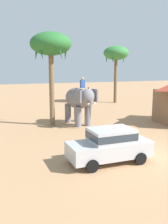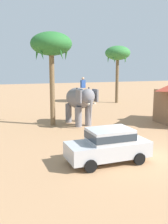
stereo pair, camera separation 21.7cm
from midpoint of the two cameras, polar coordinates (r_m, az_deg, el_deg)
name	(u,v)px [view 2 (the right image)]	position (r m, az deg, el deg)	size (l,w,h in m)	color
ground_plane	(139,157)	(13.91, 12.73, -9.80)	(120.00, 120.00, 0.00)	tan
car_sedan_foreground	(109,144)	(12.65, 6.04, -7.19)	(4.11, 1.91, 1.70)	#B7BABF
elephant_with_mahout	(79,100)	(20.54, -0.72, 2.62)	(2.05, 3.98, 3.88)	slate
palm_tree_behind_elephant	(51,46)	(20.33, -7.05, 14.46)	(3.20, 3.20, 7.32)	brown
palm_tree_left_of_road	(118,54)	(33.41, 7.75, 12.70)	(3.20, 3.20, 7.30)	brown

